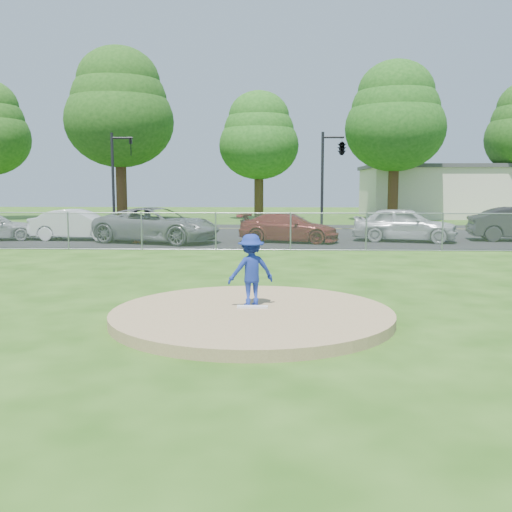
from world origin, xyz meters
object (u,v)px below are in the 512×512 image
(parked_car_white, at_px, (79,225))
(parked_car_darkred, at_px, (289,228))
(traffic_signal_left, at_px, (117,172))
(traffic_cone, at_px, (137,236))
(pitcher, at_px, (251,270))
(tree_right, at_px, (395,116))
(traffic_signal_center, at_px, (340,150))
(parked_car_gray, at_px, (157,225))
(tree_center, at_px, (259,135))
(commercial_building, at_px, (463,191))
(parked_car_pearl, at_px, (405,224))
(tree_left, at_px, (119,107))

(parked_car_white, distance_m, parked_car_darkred, 10.03)
(traffic_signal_left, relative_size, traffic_cone, 8.85)
(pitcher, distance_m, traffic_cone, 15.57)
(tree_right, bearing_deg, traffic_signal_left, -150.62)
(traffic_signal_center, height_order, parked_car_gray, traffic_signal_center)
(tree_center, distance_m, traffic_signal_left, 14.63)
(commercial_building, relative_size, parked_car_darkred, 3.58)
(tree_center, relative_size, parked_car_pearl, 2.10)
(commercial_building, height_order, traffic_cone, commercial_building)
(traffic_signal_left, xyz_separation_m, parked_car_pearl, (15.14, -6.05, -2.55))
(traffic_signal_center, bearing_deg, parked_car_pearl, -68.28)
(pitcher, bearing_deg, traffic_signal_center, -121.11)
(pitcher, bearing_deg, traffic_signal_left, -88.61)
(tree_right, bearing_deg, parked_car_gray, -129.48)
(traffic_cone, bearing_deg, parked_car_gray, 12.23)
(traffic_cone, relative_size, parked_car_gray, 0.11)
(tree_right, bearing_deg, pitcher, -105.96)
(traffic_signal_center, height_order, pitcher, traffic_signal_center)
(tree_left, bearing_deg, parked_car_pearl, -40.90)
(parked_car_pearl, bearing_deg, commercial_building, -8.34)
(tree_center, relative_size, parked_car_darkred, 2.15)
(tree_center, height_order, traffic_signal_left, tree_center)
(tree_center, height_order, traffic_cone, tree_center)
(pitcher, relative_size, parked_car_white, 0.32)
(parked_car_white, distance_m, parked_car_pearl, 15.39)
(commercial_building, distance_m, tree_right, 10.73)
(tree_center, xyz_separation_m, traffic_cone, (-4.88, -19.18, -6.14))
(tree_center, xyz_separation_m, traffic_signal_center, (4.97, -12.00, -1.86))
(commercial_building, bearing_deg, tree_left, -165.47)
(traffic_signal_center, relative_size, pitcher, 3.92)
(tree_left, relative_size, parked_car_pearl, 2.67)
(traffic_signal_left, xyz_separation_m, traffic_signal_center, (12.73, -0.00, 1.25))
(tree_right, relative_size, parked_car_white, 2.63)
(pitcher, distance_m, parked_car_gray, 15.43)
(traffic_cone, distance_m, parked_car_darkred, 6.91)
(traffic_signal_left, bearing_deg, parked_car_pearl, -21.79)
(parked_car_pearl, bearing_deg, tree_center, 37.46)
(traffic_signal_left, bearing_deg, tree_left, 103.96)
(pitcher, height_order, parked_car_darkred, pitcher)
(tree_right, bearing_deg, parked_car_pearl, -99.26)
(commercial_building, xyz_separation_m, pitcher, (-16.04, -37.60, -1.25))
(traffic_signal_center, bearing_deg, traffic_signal_left, 180.00)
(traffic_cone, xyz_separation_m, parked_car_darkred, (6.88, 0.61, 0.35))
(parked_car_darkred, bearing_deg, tree_right, -12.58)
(tree_right, bearing_deg, tree_center, 168.69)
(traffic_signal_center, relative_size, traffic_cone, 8.85)
(traffic_signal_left, bearing_deg, parked_car_darkred, -33.95)
(tree_center, distance_m, traffic_cone, 20.72)
(parked_car_white, bearing_deg, parked_car_pearl, -87.10)
(commercial_building, bearing_deg, tree_center, -166.76)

